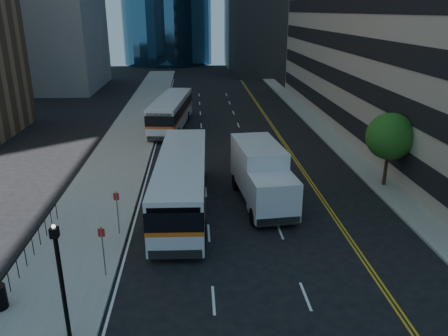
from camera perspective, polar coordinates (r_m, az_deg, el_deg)
name	(u,v)px	position (r m, az deg, el deg)	size (l,w,h in m)	color
ground	(277,249)	(23.19, 6.99, -10.49)	(160.00, 160.00, 0.00)	black
sidewalk_west	(134,128)	(46.54, -11.66, 5.08)	(5.00, 90.00, 0.15)	gray
sidewalk_east	(318,125)	(47.92, 12.21, 5.46)	(2.00, 90.00, 0.15)	gray
street_tree	(390,137)	(31.60, 20.85, 3.86)	(3.20, 3.20, 5.10)	#332114
lamp_post	(61,278)	(17.02, -20.51, -13.27)	(0.28, 0.28, 4.56)	black
bus_front	(182,181)	(26.82, -5.52, -1.71)	(3.24, 13.11, 3.36)	silver
bus_rear	(171,112)	(46.09, -6.91, 7.33)	(4.24, 12.56, 3.18)	silver
box_truck	(262,174)	(27.59, 4.95, -0.85)	(3.39, 7.89, 3.67)	silver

